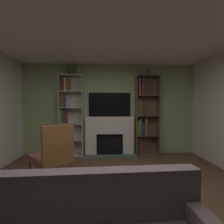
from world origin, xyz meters
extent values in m
plane|color=brown|center=(0.00, 0.00, 0.00)|extent=(6.29, 6.29, 0.00)
cube|color=#9DB57D|center=(0.00, 2.65, 1.31)|extent=(5.11, 0.06, 2.63)
cube|color=white|center=(0.00, 0.00, 2.66)|extent=(5.11, 5.37, 0.06)
cube|color=white|center=(-0.54, 2.53, 0.30)|extent=(0.31, 0.18, 0.61)
cube|color=white|center=(0.54, 2.53, 0.30)|extent=(0.31, 0.18, 0.61)
cube|color=white|center=(0.00, 2.53, 0.86)|extent=(1.38, 0.18, 0.50)
cube|color=black|center=(0.00, 2.58, 0.30)|extent=(0.76, 0.08, 0.61)
cube|color=#525C55|center=(0.00, 2.29, 0.01)|extent=(1.48, 0.30, 0.03)
cube|color=black|center=(0.00, 2.59, 1.45)|extent=(1.20, 0.06, 0.69)
cube|color=beige|center=(-1.40, 2.47, 1.14)|extent=(0.02, 0.30, 2.28)
cube|color=beige|center=(-0.76, 2.47, 1.14)|extent=(0.02, 0.30, 2.28)
cube|color=beige|center=(-1.08, 2.61, 1.14)|extent=(0.66, 0.02, 2.28)
cube|color=beige|center=(-1.08, 2.47, 0.01)|extent=(0.62, 0.30, 0.02)
cube|color=#206E4F|center=(-1.37, 2.51, 0.14)|extent=(0.03, 0.19, 0.25)
cube|color=#4C3481|center=(-1.33, 2.49, 0.22)|extent=(0.04, 0.22, 0.39)
cube|color=red|center=(-1.29, 2.52, 0.17)|extent=(0.02, 0.18, 0.30)
cube|color=beige|center=(-1.25, 2.49, 0.19)|extent=(0.04, 0.24, 0.34)
cube|color=red|center=(-1.20, 2.50, 0.21)|extent=(0.04, 0.20, 0.38)
cube|color=#356746|center=(-1.15, 2.49, 0.19)|extent=(0.03, 0.22, 0.34)
cube|color=olive|center=(-1.11, 2.49, 0.15)|extent=(0.03, 0.23, 0.27)
cube|color=beige|center=(-1.08, 2.47, 0.46)|extent=(0.62, 0.30, 0.02)
cube|color=black|center=(-1.37, 2.50, 0.59)|extent=(0.03, 0.21, 0.25)
cube|color=beige|center=(-1.32, 2.51, 0.61)|extent=(0.03, 0.19, 0.30)
cube|color=beige|center=(-1.27, 2.48, 0.63)|extent=(0.04, 0.25, 0.34)
cube|color=beige|center=(-1.23, 2.51, 0.60)|extent=(0.03, 0.20, 0.27)
cube|color=#60306F|center=(-1.18, 2.52, 0.59)|extent=(0.04, 0.18, 0.25)
cube|color=beige|center=(-1.08, 2.47, 0.91)|extent=(0.62, 0.30, 0.02)
cube|color=olive|center=(-1.36, 2.49, 1.11)|extent=(0.04, 0.23, 0.38)
cube|color=#34673A|center=(-1.31, 2.50, 1.10)|extent=(0.04, 0.22, 0.37)
cube|color=#652A68|center=(-1.27, 2.52, 1.11)|extent=(0.03, 0.17, 0.38)
cube|color=brown|center=(-1.22, 2.50, 1.04)|extent=(0.03, 0.21, 0.25)
cube|color=beige|center=(-1.08, 2.47, 1.37)|extent=(0.62, 0.30, 0.02)
cube|color=#2B6E38|center=(-1.37, 2.51, 1.53)|extent=(0.04, 0.19, 0.30)
cube|color=brown|center=(-1.31, 2.48, 1.56)|extent=(0.04, 0.24, 0.37)
cube|color=#523778|center=(-1.28, 2.50, 1.51)|extent=(0.02, 0.21, 0.28)
cube|color=beige|center=(-1.08, 2.47, 1.82)|extent=(0.62, 0.30, 0.02)
cube|color=brown|center=(-1.36, 2.48, 1.95)|extent=(0.04, 0.25, 0.23)
cube|color=#1D5586|center=(-1.33, 2.52, 2.02)|extent=(0.02, 0.18, 0.38)
cube|color=#AB2E33|center=(-1.29, 2.49, 2.02)|extent=(0.03, 0.23, 0.38)
cube|color=beige|center=(-1.24, 2.50, 2.02)|extent=(0.04, 0.22, 0.37)
cube|color=olive|center=(-1.19, 2.51, 1.98)|extent=(0.03, 0.19, 0.30)
cube|color=brown|center=(-1.13, 2.50, 2.01)|extent=(0.04, 0.20, 0.36)
cube|color=beige|center=(-1.08, 2.47, 2.27)|extent=(0.62, 0.30, 0.02)
cube|color=brown|center=(0.76, 2.47, 1.14)|extent=(0.02, 0.30, 2.28)
cube|color=brown|center=(1.40, 2.47, 1.14)|extent=(0.02, 0.30, 2.28)
cube|color=brown|center=(1.08, 2.61, 1.14)|extent=(0.66, 0.02, 2.28)
cube|color=brown|center=(1.08, 2.47, 0.01)|extent=(0.62, 0.30, 0.02)
cube|color=black|center=(0.80, 2.50, 0.21)|extent=(0.04, 0.21, 0.39)
cube|color=#30479A|center=(0.85, 2.51, 0.25)|extent=(0.04, 0.19, 0.47)
cube|color=#A9361B|center=(0.90, 2.50, 0.23)|extent=(0.04, 0.20, 0.43)
cube|color=brown|center=(1.08, 2.47, 0.57)|extent=(0.62, 0.30, 0.02)
cube|color=beige|center=(0.80, 2.50, 0.79)|extent=(0.03, 0.20, 0.42)
cube|color=olive|center=(0.84, 2.48, 0.79)|extent=(0.03, 0.25, 0.43)
cube|color=#3C763F|center=(0.89, 2.51, 0.83)|extent=(0.04, 0.19, 0.50)
cube|color=navy|center=(0.94, 2.51, 0.76)|extent=(0.04, 0.19, 0.36)
cube|color=#632577|center=(0.99, 2.51, 0.74)|extent=(0.02, 0.19, 0.33)
cube|color=olive|center=(1.04, 2.50, 0.82)|extent=(0.04, 0.20, 0.48)
cube|color=brown|center=(1.08, 2.47, 1.14)|extent=(0.62, 0.30, 0.02)
cube|color=beige|center=(0.79, 2.50, 1.34)|extent=(0.02, 0.20, 0.39)
cube|color=#2A6B44|center=(0.83, 2.48, 1.38)|extent=(0.03, 0.25, 0.47)
cube|color=#954B3B|center=(0.87, 2.52, 1.37)|extent=(0.04, 0.18, 0.44)
cube|color=brown|center=(0.91, 2.50, 1.34)|extent=(0.03, 0.21, 0.38)
cube|color=brown|center=(1.08, 2.47, 1.71)|extent=(0.62, 0.30, 0.02)
cube|color=black|center=(0.79, 2.52, 1.92)|extent=(0.02, 0.18, 0.41)
cube|color=brown|center=(0.83, 2.48, 1.95)|extent=(0.03, 0.26, 0.46)
cube|color=#A93734|center=(0.87, 2.51, 1.89)|extent=(0.03, 0.18, 0.35)
cube|color=#B1281D|center=(0.90, 2.48, 1.88)|extent=(0.02, 0.25, 0.33)
cube|color=#543767|center=(0.94, 2.48, 1.97)|extent=(0.03, 0.25, 0.50)
cube|color=brown|center=(1.08, 2.47, 2.27)|extent=(0.62, 0.30, 0.02)
cylinder|color=#524E4D|center=(-1.08, 2.47, 2.34)|extent=(0.15, 0.15, 0.12)
sphere|color=#457224|center=(-1.08, 2.47, 2.47)|extent=(0.19, 0.19, 0.19)
cylinder|color=brown|center=(1.08, 2.47, 2.37)|extent=(0.12, 0.12, 0.18)
cylinder|color=#4C7F3F|center=(1.08, 2.47, 2.52)|extent=(0.01, 0.01, 0.12)
sphere|color=#D66F82|center=(1.08, 2.47, 2.58)|extent=(0.05, 0.05, 0.05)
cylinder|color=#4C7F3F|center=(1.09, 2.46, 2.52)|extent=(0.01, 0.01, 0.12)
sphere|color=#D66F82|center=(1.09, 2.46, 2.58)|extent=(0.05, 0.05, 0.05)
cube|color=slate|center=(-0.26, -0.82, 0.64)|extent=(1.93, 0.25, 0.44)
cylinder|color=brown|center=(-1.13, 0.42, 0.22)|extent=(0.04, 0.04, 0.44)
cylinder|color=brown|center=(-0.74, 0.79, 0.22)|extent=(0.04, 0.04, 0.44)
cylinder|color=brown|center=(-1.54, 0.85, 0.22)|extent=(0.04, 0.04, 0.44)
cylinder|color=brown|center=(-1.15, 1.22, 0.22)|extent=(0.04, 0.04, 0.44)
cube|color=#9D4F51|center=(-1.14, 0.82, 0.48)|extent=(0.86, 0.86, 0.08)
cube|color=brown|center=(-1.14, 0.82, 0.42)|extent=(0.86, 0.86, 0.04)
cube|color=brown|center=(-0.94, 0.61, 0.77)|extent=(0.46, 0.44, 0.66)
cube|color=brown|center=(-0.25, -0.39, 0.40)|extent=(0.70, 0.53, 0.04)
cylinder|color=brown|center=(-0.57, -0.14, 0.19)|extent=(0.05, 0.05, 0.38)
cylinder|color=brown|center=(0.08, -0.14, 0.19)|extent=(0.05, 0.05, 0.38)
camera|label=1|loc=(-0.15, -2.26, 1.43)|focal=26.69mm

